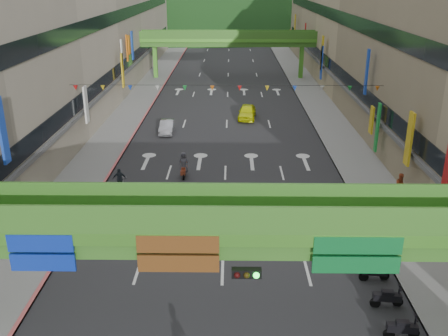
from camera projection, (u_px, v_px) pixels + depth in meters
road_slab at (227, 102)px, 62.05m from camera, size 18.00×140.00×0.02m
sidewalk_left at (139, 101)px, 62.16m from camera, size 4.00×140.00×0.15m
sidewalk_right at (316, 101)px, 61.89m from camera, size 4.00×140.00×0.15m
curb_left at (154, 101)px, 62.14m from camera, size 0.20×140.00×0.18m
curb_right at (301, 101)px, 61.91m from camera, size 0.20×140.00×0.18m
building_row_left at (68, 23)px, 58.88m from camera, size 12.80×95.00×19.00m
building_row_right at (389, 23)px, 58.41m from camera, size 12.80×95.00×19.00m
overpass_near at (245, 248)px, 18.55m from camera, size 28.00×12.27×7.10m
overpass_far at (228, 42)px, 74.10m from camera, size 28.00×2.20×7.10m
hill_left at (184, 23)px, 164.83m from camera, size 168.00×140.00×112.00m
hill_right at (298, 18)px, 182.99m from camera, size 208.00×176.00×128.00m
bunting_string at (226, 88)px, 41.25m from camera, size 26.00×0.36×0.47m
scooter_rider_mid at (214, 197)px, 32.99m from camera, size 0.86×1.60×1.95m
scooter_rider_left at (120, 181)px, 35.49m from camera, size 1.01×1.59×1.97m
scooter_rider_far at (184, 165)px, 38.45m from camera, size 0.86×1.60×2.05m
parked_scooter_row at (381, 284)px, 24.47m from camera, size 1.60×11.57×1.08m
car_silver at (167, 127)px, 49.51m from camera, size 1.41×3.83×1.25m
car_yellow at (247, 112)px, 54.34m from camera, size 2.22×4.62×1.52m
pedestrian_red at (400, 188)px, 34.55m from camera, size 0.89×0.69×1.81m
pedestrian_dark at (417, 209)px, 31.38m from camera, size 1.16×0.98×1.86m
pedestrian_blue at (401, 211)px, 31.16m from camera, size 0.98×0.76×1.87m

